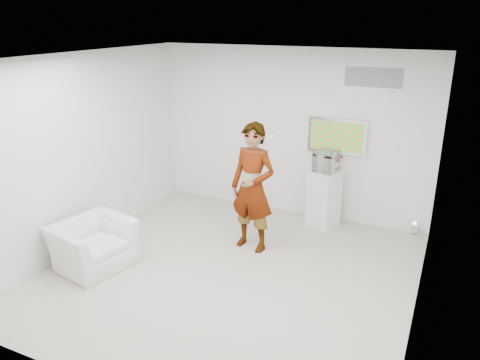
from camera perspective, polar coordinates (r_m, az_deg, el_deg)
The scene contains 10 objects.
room at distance 6.22m, azimuth -1.40°, elevation 0.76°, with size 5.01×5.01×3.00m.
tv at distance 8.16m, azimuth 11.78°, elevation 5.27°, with size 1.00×0.08×0.60m, color silver.
logo_decal at distance 7.92m, azimuth 15.93°, elevation 11.90°, with size 0.90×0.02×0.30m, color gray.
person at distance 7.13m, azimuth 1.55°, elevation -0.95°, with size 0.73×0.48×2.01m, color silver.
armchair at distance 7.20m, azimuth -17.47°, elevation -7.50°, with size 1.05×0.91×0.68m, color silver.
pedestal at distance 8.21m, azimuth 10.18°, elevation -2.24°, with size 0.49×0.49×1.00m, color white.
floor_uplight at distance 8.36m, azimuth 20.44°, elevation -5.65°, with size 0.16×0.16×0.24m, color white.
vitrine at distance 7.98m, azimuth 10.47°, elevation 2.28°, with size 0.35×0.35×0.35m, color white.
console at distance 8.01m, azimuth 10.43°, elevation 1.77°, with size 0.05×0.15×0.20m, color white.
wii_remote at distance 6.90m, azimuth 4.05°, elevation 5.30°, with size 0.04×0.15×0.04m, color white.
Camera 1 is at (2.64, -5.27, 3.50)m, focal length 35.00 mm.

